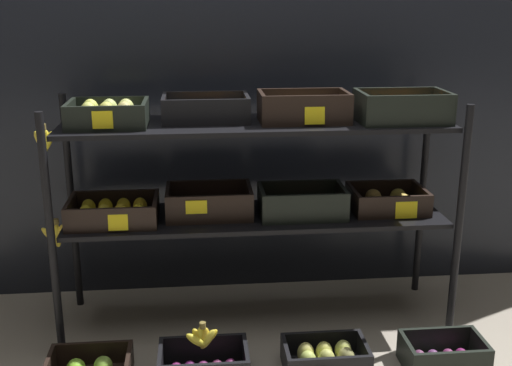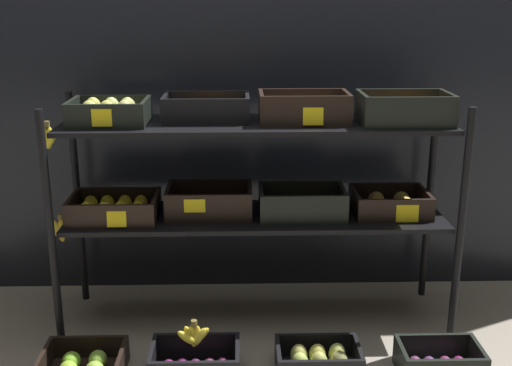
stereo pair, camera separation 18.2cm
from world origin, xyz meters
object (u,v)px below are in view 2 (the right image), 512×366
Objects in this scene: display_rack at (251,167)px; crate_ground_pear at (318,360)px; crate_ground_apple_green at (83,366)px; banana_bunch_loose at (195,336)px; crate_ground_right_plum at (439,364)px.

crate_ground_pear is at bearing -59.49° from display_rack.
display_rack is 5.63× the size of crate_ground_apple_green.
banana_bunch_loose reaches higher than crate_ground_pear.
crate_ground_pear is 2.41× the size of banana_bunch_loose.
display_rack is 13.01× the size of banana_bunch_loose.
crate_ground_pear is at bearing 0.27° from crate_ground_apple_green.
display_rack reaches higher than banana_bunch_loose.
display_rack is 5.39× the size of crate_ground_pear.
crate_ground_pear is at bearing 3.42° from banana_bunch_loose.
display_rack is at bearing 147.37° from crate_ground_right_plum.
banana_bunch_loose is at bearing 179.79° from crate_ground_right_plum.
crate_ground_pear is 0.47m from crate_ground_right_plum.
crate_ground_apple_green is 0.91m from crate_ground_pear.
crate_ground_right_plum is at bearing -3.92° from crate_ground_pear.
crate_ground_pear is (0.25, -0.43, -0.67)m from display_rack.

